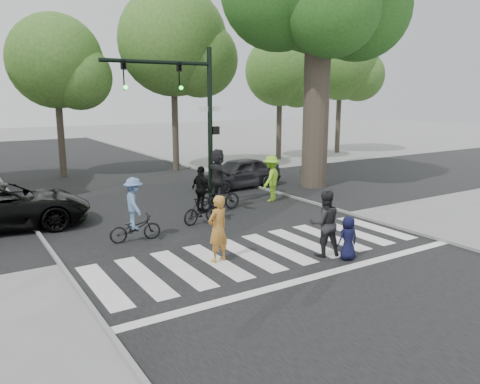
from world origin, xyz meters
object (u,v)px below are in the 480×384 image
object	(u,v)px
traffic_signal	(189,106)
pedestrian_woman	(218,229)
car_suv	(2,206)
cyclist_mid	(202,200)
pedestrian_child	(348,238)
cyclist_right	(218,184)
car_grey	(239,173)
pedestrian_adult	(325,223)
cyclist_left	(135,214)

from	to	relation	value
traffic_signal	pedestrian_woman	bearing A→B (deg)	-109.06
car_suv	cyclist_mid	bearing A→B (deg)	-108.00
traffic_signal	pedestrian_child	size ratio (longest dim) A/B	5.04
cyclist_right	car_grey	xyz separation A→B (m)	(3.04, 3.41, -0.34)
pedestrian_woman	cyclist_mid	xyz separation A→B (m)	(1.36, 3.52, -0.08)
pedestrian_woman	pedestrian_adult	xyz separation A→B (m)	(2.67, -1.14, 0.02)
pedestrian_woman	pedestrian_child	distance (m)	3.45
traffic_signal	pedestrian_child	distance (m)	7.76
traffic_signal	pedestrian_adult	world-z (taller)	traffic_signal
traffic_signal	pedestrian_child	xyz separation A→B (m)	(1.18, -6.92, -3.31)
traffic_signal	cyclist_left	world-z (taller)	traffic_signal
pedestrian_adult	cyclist_right	bearing A→B (deg)	-70.97
traffic_signal	cyclist_left	distance (m)	4.92
cyclist_left	car_grey	world-z (taller)	cyclist_left
pedestrian_adult	cyclist_mid	bearing A→B (deg)	-54.99
cyclist_mid	pedestrian_woman	bearing A→B (deg)	-111.12
pedestrian_woman	car_grey	distance (m)	9.98
traffic_signal	car_suv	world-z (taller)	traffic_signal
cyclist_right	car_suv	distance (m)	7.34
car_grey	cyclist_left	bearing A→B (deg)	-56.97
cyclist_right	car_suv	xyz separation A→B (m)	(-7.15, 1.65, -0.29)
traffic_signal	cyclist_right	size ratio (longest dim) A/B	2.54
pedestrian_adult	car_grey	size ratio (longest dim) A/B	0.43
car_suv	car_grey	world-z (taller)	car_suv
traffic_signal	cyclist_left	bearing A→B (deg)	-141.96
pedestrian_adult	cyclist_mid	size ratio (longest dim) A/B	0.92
pedestrian_child	cyclist_mid	size ratio (longest dim) A/B	0.60
pedestrian_child	cyclist_left	world-z (taller)	cyclist_left
cyclist_left	cyclist_right	xyz separation A→B (m)	(3.94, 1.93, 0.21)
cyclist_mid	car_grey	bearing A→B (deg)	46.64
pedestrian_child	cyclist_left	bearing A→B (deg)	-39.38
car_grey	cyclist_right	bearing A→B (deg)	-46.08
traffic_signal	cyclist_left	size ratio (longest dim) A/B	3.09
cyclist_left	cyclist_mid	size ratio (longest dim) A/B	0.98
traffic_signal	car_grey	xyz separation A→B (m)	(3.95, 2.96, -3.19)
cyclist_left	cyclist_mid	xyz separation A→B (m)	(2.60, 0.70, -0.03)
cyclist_mid	pedestrian_child	bearing A→B (deg)	-72.93
pedestrian_woman	pedestrian_child	world-z (taller)	pedestrian_woman
pedestrian_adult	traffic_signal	bearing A→B (deg)	-62.81
cyclist_mid	car_suv	world-z (taller)	cyclist_mid
cyclist_right	cyclist_left	bearing A→B (deg)	-153.95
pedestrian_woman	pedestrian_child	xyz separation A→B (m)	(2.97, -1.73, -0.30)
cyclist_left	pedestrian_woman	bearing A→B (deg)	-66.19
pedestrian_woman	cyclist_mid	distance (m)	3.78
car_grey	cyclist_mid	bearing A→B (deg)	-47.74
pedestrian_adult	cyclist_left	bearing A→B (deg)	-25.98
cyclist_right	pedestrian_child	bearing A→B (deg)	-87.58
car_suv	car_grey	distance (m)	10.34
cyclist_left	car_grey	distance (m)	8.79
cyclist_mid	cyclist_right	xyz separation A→B (m)	(1.34, 1.22, 0.24)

